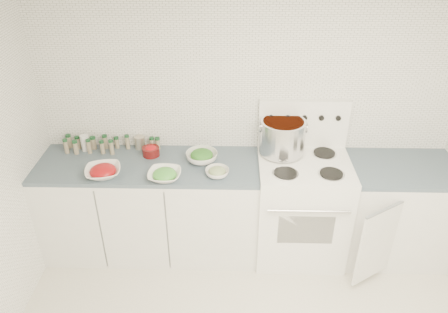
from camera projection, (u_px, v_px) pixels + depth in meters
room_walls at (255, 180)px, 2.25m from camera, size 3.54×3.04×2.52m
counter_left at (152, 207)px, 3.86m from camera, size 1.85×0.62×0.90m
stove at (300, 205)px, 3.80m from camera, size 0.76×0.70×1.36m
counter_right at (394, 211)px, 3.81m from camera, size 0.89×0.84×0.90m
stock_pot at (282, 135)px, 3.63m from camera, size 0.40×0.38×0.29m
bowl_tomato at (103, 171)px, 3.45m from camera, size 0.33×0.33×0.09m
bowl_snowpea at (165, 175)px, 3.41m from camera, size 0.27×0.27×0.09m
bowl_broccoli at (202, 156)px, 3.63m from camera, size 0.32×0.32×0.11m
bowl_zucchini at (217, 172)px, 3.45m from camera, size 0.21×0.21×0.08m
bowl_pepper at (151, 151)px, 3.72m from camera, size 0.15×0.15×0.09m
salt_canister at (85, 143)px, 3.78m from camera, size 0.08×0.08×0.14m
tin_can at (140, 142)px, 3.82m from camera, size 0.09×0.09×0.11m
spice_cluster at (102, 144)px, 3.78m from camera, size 0.83×0.16×0.14m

